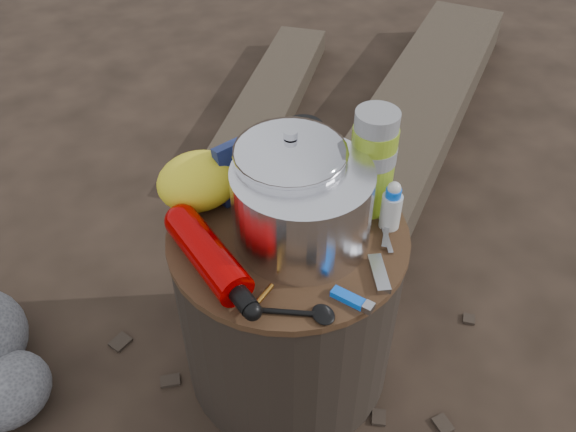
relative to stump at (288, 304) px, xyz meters
name	(u,v)px	position (x,y,z in m)	size (l,w,h in m)	color
ground	(288,361)	(0.00, 0.00, -0.22)	(60.00, 60.00, 0.00)	black
stump	(288,304)	(0.00, 0.00, 0.00)	(0.47, 0.47, 0.44)	black
log_main	(413,120)	(0.80, 0.68, -0.14)	(0.29, 1.75, 0.15)	#392F24
log_small	(270,100)	(0.42, 1.05, -0.17)	(0.20, 1.08, 0.09)	#392F24
foil_windscreen	(302,205)	(0.02, -0.02, 0.30)	(0.26, 0.26, 0.16)	silver
camping_pot	(290,182)	(0.02, 0.03, 0.32)	(0.21, 0.21, 0.21)	silver
fuel_bottle	(208,255)	(-0.17, -0.02, 0.25)	(0.07, 0.28, 0.07)	#A20000
thermos	(372,162)	(0.18, 0.00, 0.33)	(0.09, 0.09, 0.22)	#8AAA22
travel_mug	(303,149)	(0.11, 0.17, 0.28)	(0.08, 0.08, 0.12)	black
stuff_sack	(198,181)	(-0.13, 0.16, 0.28)	(0.17, 0.14, 0.11)	yellow
food_pouch	(240,169)	(-0.04, 0.15, 0.28)	(0.10, 0.02, 0.13)	navy
lighter	(348,298)	(0.02, -0.20, 0.23)	(0.02, 0.08, 0.01)	blue
multitool	(379,274)	(0.10, -0.17, 0.22)	(0.02, 0.09, 0.01)	#A7A7AC
pot_grabber	(384,230)	(0.17, -0.08, 0.22)	(0.03, 0.13, 0.01)	#A7A7AC
spork	(283,311)	(-0.09, -0.18, 0.22)	(0.03, 0.15, 0.01)	black
squeeze_bottle	(391,207)	(0.19, -0.07, 0.27)	(0.04, 0.04, 0.10)	beige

